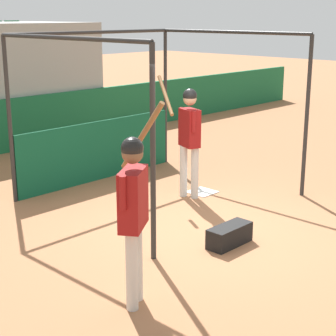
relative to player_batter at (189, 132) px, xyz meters
The scene contains 6 objects.
ground_plane 1.96m from the player_batter, 129.77° to the right, with size 60.00×60.00×0.00m, color #9E6642.
batting_cage 1.38m from the player_batter, 105.77° to the left, with size 3.73×3.41×2.79m.
home_plate 1.20m from the player_batter, ahead, with size 0.44×0.44×0.02m.
player_batter is the anchor object (origin of this frame).
player_waiting 3.80m from the player_batter, 146.97° to the right, with size 0.69×0.73×2.20m.
equipment_bag 2.39m from the player_batter, 122.93° to the right, with size 0.70×0.28×0.28m.
Camera 1 is at (-5.92, -4.95, 3.07)m, focal length 60.00 mm.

